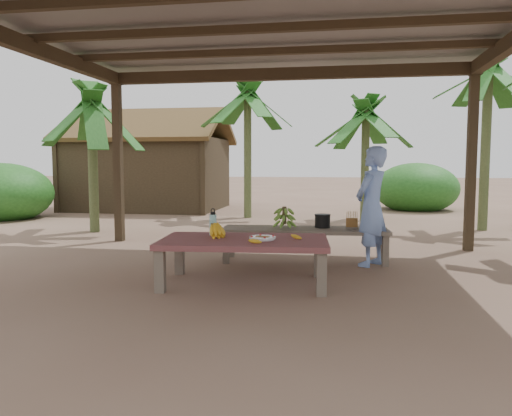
% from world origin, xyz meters
% --- Properties ---
extents(ground, '(80.00, 80.00, 0.00)m').
position_xyz_m(ground, '(0.00, 0.00, 0.00)').
color(ground, brown).
rests_on(ground, ground).
extents(pavilion, '(6.60, 5.60, 2.95)m').
position_xyz_m(pavilion, '(-0.01, -0.01, 2.78)').
color(pavilion, black).
rests_on(pavilion, ground).
extents(work_table, '(1.87, 1.14, 0.50)m').
position_xyz_m(work_table, '(-0.15, -0.32, 0.43)').
color(work_table, brown).
rests_on(work_table, ground).
extents(bench, '(2.24, 0.75, 0.45)m').
position_xyz_m(bench, '(0.42, 1.05, 0.39)').
color(bench, brown).
rests_on(bench, ground).
extents(ripe_banana_bunch, '(0.30, 0.27, 0.17)m').
position_xyz_m(ripe_banana_bunch, '(-0.52, -0.25, 0.59)').
color(ripe_banana_bunch, gold).
rests_on(ripe_banana_bunch, work_table).
extents(plate, '(0.29, 0.29, 0.04)m').
position_xyz_m(plate, '(0.06, -0.34, 0.52)').
color(plate, white).
rests_on(plate, work_table).
extents(loose_banana_front, '(0.15, 0.09, 0.04)m').
position_xyz_m(loose_banana_front, '(0.02, -0.60, 0.52)').
color(loose_banana_front, gold).
rests_on(loose_banana_front, work_table).
extents(loose_banana_side, '(0.16, 0.13, 0.04)m').
position_xyz_m(loose_banana_side, '(0.41, -0.22, 0.52)').
color(loose_banana_side, gold).
rests_on(loose_banana_side, work_table).
extents(water_flask, '(0.08, 0.08, 0.31)m').
position_xyz_m(water_flask, '(-0.56, -0.08, 0.63)').
color(water_flask, '#3FC0C5').
rests_on(water_flask, work_table).
extents(green_banana_stalk, '(0.28, 0.28, 0.30)m').
position_xyz_m(green_banana_stalk, '(0.14, 1.03, 0.60)').
color(green_banana_stalk, '#598C2D').
rests_on(green_banana_stalk, bench).
extents(cooking_pot, '(0.21, 0.21, 0.17)m').
position_xyz_m(cooking_pot, '(0.65, 1.15, 0.54)').
color(cooking_pot, black).
rests_on(cooking_pot, bench).
extents(skewer_rack, '(0.19, 0.09, 0.24)m').
position_xyz_m(skewer_rack, '(1.03, 1.04, 0.57)').
color(skewer_rack, '#A57F47').
rests_on(skewer_rack, bench).
extents(woman, '(0.60, 0.67, 1.53)m').
position_xyz_m(woman, '(1.27, 0.92, 0.77)').
color(woman, '#7C9DEB').
rests_on(woman, ground).
extents(hut, '(4.40, 3.43, 2.85)m').
position_xyz_m(hut, '(-4.50, 8.00, 1.10)').
color(hut, black).
rests_on(hut, ground).
extents(banana_plant_ne, '(1.80, 1.80, 3.38)m').
position_xyz_m(banana_plant_ne, '(3.65, 4.73, 2.88)').
color(banana_plant_ne, '#596638').
rests_on(banana_plant_ne, ground).
extents(banana_plant_n, '(1.80, 1.80, 2.69)m').
position_xyz_m(banana_plant_n, '(1.43, 5.98, 2.22)').
color(banana_plant_n, '#596638').
rests_on(banana_plant_n, ground).
extents(banana_plant_nw, '(1.80, 1.80, 3.20)m').
position_xyz_m(banana_plant_nw, '(-1.31, 6.18, 2.71)').
color(banana_plant_nw, '#596638').
rests_on(banana_plant_nw, ground).
extents(banana_plant_w, '(1.80, 1.80, 2.67)m').
position_xyz_m(banana_plant_w, '(-3.76, 3.27, 2.19)').
color(banana_plant_w, '#596638').
rests_on(banana_plant_w, ground).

